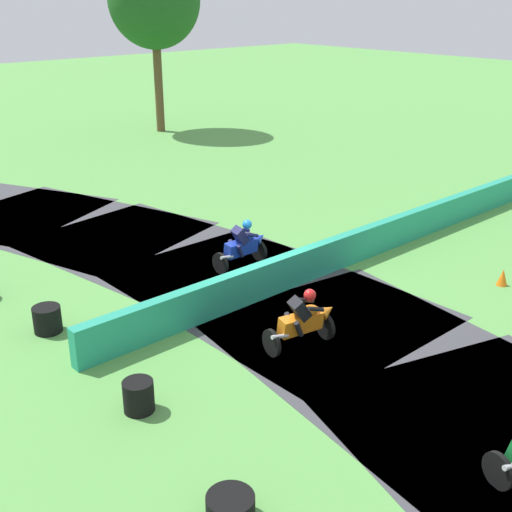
{
  "coord_description": "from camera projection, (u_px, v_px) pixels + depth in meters",
  "views": [
    {
      "loc": [
        -10.2,
        -11.06,
        7.12
      ],
      "look_at": [
        -0.01,
        0.47,
        0.9
      ],
      "focal_mm": 46.31,
      "sensor_mm": 36.0,
      "label": 1
    }
  ],
  "objects": [
    {
      "name": "motorcycle_chase_orange",
      "position": [
        304.0,
        320.0,
        13.92
      ],
      "size": [
        1.71,
        0.93,
        1.42
      ],
      "color": "black",
      "rests_on": "ground"
    },
    {
      "name": "traffic_cone",
      "position": [
        503.0,
        277.0,
        17.05
      ],
      "size": [
        0.28,
        0.28,
        0.44
      ],
      "primitive_type": "cone",
      "color": "orange",
      "rests_on": "ground"
    },
    {
      "name": "motorcycle_trailing_blue",
      "position": [
        243.0,
        245.0,
        18.02
      ],
      "size": [
        1.68,
        0.69,
        1.42
      ],
      "color": "black",
      "rests_on": "ground"
    },
    {
      "name": "ground_plane",
      "position": [
        269.0,
        294.0,
        16.62
      ],
      "size": [
        120.0,
        120.0,
        0.0
      ],
      "primitive_type": "plane",
      "color": "#569947"
    },
    {
      "name": "safety_barrier",
      "position": [
        399.0,
        230.0,
        19.75
      ],
      "size": [
        21.37,
        0.46,
        0.9
      ],
      "primitive_type": "cube",
      "rotation": [
        0.0,
        0.0,
        -1.56
      ],
      "color": "#239375",
      "rests_on": "ground"
    },
    {
      "name": "tire_stack_mid_a",
      "position": [
        230.0,
        508.0,
        9.49
      ],
      "size": [
        0.72,
        0.72,
        0.4
      ],
      "color": "black",
      "rests_on": "ground"
    },
    {
      "name": "tire_stack_far",
      "position": [
        47.0,
        319.0,
        14.71
      ],
      "size": [
        0.62,
        0.62,
        0.6
      ],
      "color": "black",
      "rests_on": "ground"
    },
    {
      "name": "tire_stack_mid_b",
      "position": [
        139.0,
        396.0,
        11.92
      ],
      "size": [
        0.57,
        0.57,
        0.6
      ],
      "color": "black",
      "rests_on": "ground"
    },
    {
      "name": "tree_far_right",
      "position": [
        154.0,
        0.0,
        33.37
      ],
      "size": [
        4.68,
        4.68,
        9.15
      ],
      "color": "brown",
      "rests_on": "ground"
    },
    {
      "name": "track_asphalt",
      "position": [
        231.0,
        309.0,
        15.85
      ],
      "size": [
        10.02,
        34.22,
        0.01
      ],
      "color": "#3D3D42",
      "rests_on": "ground"
    }
  ]
}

